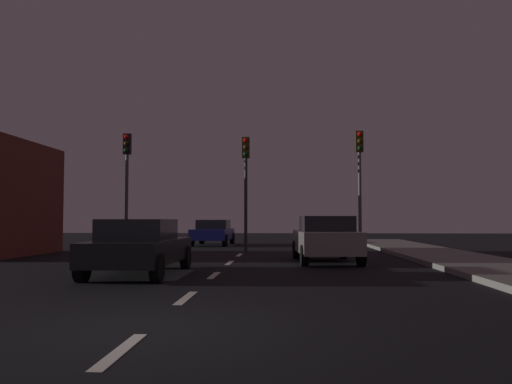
% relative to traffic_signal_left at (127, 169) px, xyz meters
% --- Properties ---
extents(ground_plane, '(80.00, 80.00, 0.00)m').
position_rel_traffic_signal_left_xyz_m(ground_plane, '(5.08, -8.83, -3.59)').
color(ground_plane, black).
extents(sidewalk_curb_right, '(3.00, 40.00, 0.15)m').
position_rel_traffic_signal_left_xyz_m(sidewalk_curb_right, '(12.58, -8.83, -3.51)').
color(sidewalk_curb_right, gray).
rests_on(sidewalk_curb_right, ground_plane).
extents(lane_stripe_nearest, '(0.16, 1.60, 0.01)m').
position_rel_traffic_signal_left_xyz_m(lane_stripe_nearest, '(5.08, -17.03, -3.58)').
color(lane_stripe_nearest, silver).
rests_on(lane_stripe_nearest, ground_plane).
extents(lane_stripe_second, '(0.16, 1.60, 0.01)m').
position_rel_traffic_signal_left_xyz_m(lane_stripe_second, '(5.08, -13.23, -3.58)').
color(lane_stripe_second, silver).
rests_on(lane_stripe_second, ground_plane).
extents(lane_stripe_third, '(0.16, 1.60, 0.01)m').
position_rel_traffic_signal_left_xyz_m(lane_stripe_third, '(5.08, -9.43, -3.58)').
color(lane_stripe_third, silver).
rests_on(lane_stripe_third, ground_plane).
extents(lane_stripe_fourth, '(0.16, 1.60, 0.01)m').
position_rel_traffic_signal_left_xyz_m(lane_stripe_fourth, '(5.08, -5.63, -3.58)').
color(lane_stripe_fourth, silver).
rests_on(lane_stripe_fourth, ground_plane).
extents(lane_stripe_fifth, '(0.16, 1.60, 0.01)m').
position_rel_traffic_signal_left_xyz_m(lane_stripe_fifth, '(5.08, -1.83, -3.58)').
color(lane_stripe_fifth, silver).
rests_on(lane_stripe_fifth, ground_plane).
extents(traffic_signal_left, '(0.32, 0.38, 5.14)m').
position_rel_traffic_signal_left_xyz_m(traffic_signal_left, '(0.00, 0.00, 0.00)').
color(traffic_signal_left, '#4C4C51').
rests_on(traffic_signal_left, ground_plane).
extents(traffic_signal_center, '(0.32, 0.38, 4.94)m').
position_rel_traffic_signal_left_xyz_m(traffic_signal_center, '(5.20, -0.00, -0.13)').
color(traffic_signal_center, '#2D2D30').
rests_on(traffic_signal_center, ground_plane).
extents(traffic_signal_right, '(0.32, 0.38, 5.17)m').
position_rel_traffic_signal_left_xyz_m(traffic_signal_right, '(10.06, 0.00, 0.02)').
color(traffic_signal_right, '#4C4C51').
rests_on(traffic_signal_right, ground_plane).
extents(car_stopped_ahead, '(2.13, 4.29, 1.50)m').
position_rel_traffic_signal_left_xyz_m(car_stopped_ahead, '(8.19, -5.17, -2.81)').
color(car_stopped_ahead, gray).
rests_on(car_stopped_ahead, ground_plane).
extents(car_adjacent_lane, '(1.91, 4.50, 1.40)m').
position_rel_traffic_signal_left_xyz_m(car_adjacent_lane, '(3.19, -9.43, -2.86)').
color(car_adjacent_lane, black).
rests_on(car_adjacent_lane, ground_plane).
extents(car_oncoming_far, '(2.07, 4.02, 1.37)m').
position_rel_traffic_signal_left_xyz_m(car_oncoming_far, '(3.00, 5.92, -2.88)').
color(car_oncoming_far, navy).
rests_on(car_oncoming_far, ground_plane).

